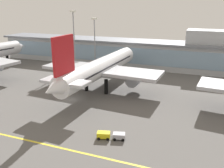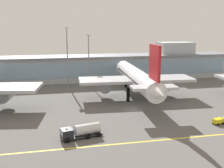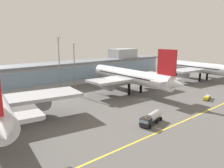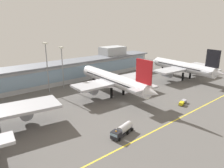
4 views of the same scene
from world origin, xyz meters
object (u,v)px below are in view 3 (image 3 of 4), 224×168
object	(u,v)px
airliner_near_right	(130,76)
apron_light_mast_centre	(74,58)
baggage_tug_near	(207,97)
fuel_tanker_truck	(151,119)
apron_light_mast_west	(59,56)
airliner_far_right	(199,68)

from	to	relation	value
airliner_near_right	apron_light_mast_centre	world-z (taller)	apron_light_mast_centre
airliner_near_right	baggage_tug_near	xyz separation A→B (m)	(13.90, -27.13, -6.15)
airliner_near_right	fuel_tanker_truck	xyz separation A→B (m)	(-21.36, -28.83, -5.43)
airliner_near_right	baggage_tug_near	world-z (taller)	airliner_near_right
apron_light_mast_west	airliner_near_right	bearing A→B (deg)	-45.64
fuel_tanker_truck	apron_light_mast_centre	xyz separation A→B (m)	(8.65, 52.25, 12.30)
airliner_near_right	airliner_far_right	bearing A→B (deg)	-92.26
baggage_tug_near	apron_light_mast_centre	xyz separation A→B (m)	(-26.61, 50.55, 13.02)
fuel_tanker_truck	baggage_tug_near	bearing A→B (deg)	169.41
fuel_tanker_truck	apron_light_mast_west	size ratio (longest dim) A/B	0.40
airliner_near_right	airliner_far_right	world-z (taller)	airliner_near_right
airliner_near_right	apron_light_mast_centre	xyz separation A→B (m)	(-12.71, 23.42, 6.87)
airliner_far_right	fuel_tanker_truck	bearing A→B (deg)	114.40
apron_light_mast_centre	airliner_near_right	bearing A→B (deg)	-61.51
airliner_far_right	apron_light_mast_west	distance (m)	75.65
airliner_far_right	apron_light_mast_centre	bearing A→B (deg)	71.05
fuel_tanker_truck	baggage_tug_near	distance (m)	35.31
airliner_near_right	apron_light_mast_west	xyz separation A→B (m)	(-21.20, 21.67, 8.39)
airliner_far_right	fuel_tanker_truck	xyz separation A→B (m)	(-70.50, -23.98, -5.33)
fuel_tanker_truck	baggage_tug_near	size ratio (longest dim) A/B	1.61
airliner_near_right	baggage_tug_near	bearing A→B (deg)	-149.49
fuel_tanker_truck	apron_light_mast_west	distance (m)	52.36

